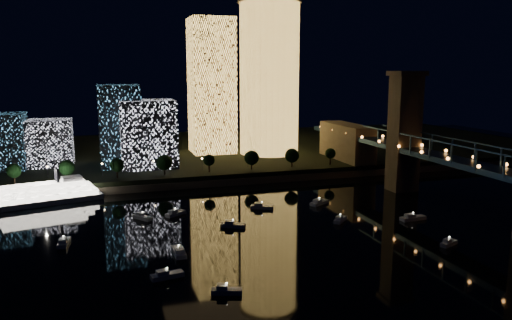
% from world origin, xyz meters
% --- Properties ---
extents(ground, '(520.00, 520.00, 0.00)m').
position_xyz_m(ground, '(0.00, 0.00, 0.00)').
color(ground, black).
rests_on(ground, ground).
extents(far_bank, '(420.00, 160.00, 5.00)m').
position_xyz_m(far_bank, '(0.00, 160.00, 2.50)').
color(far_bank, black).
rests_on(far_bank, ground).
extents(seawall, '(420.00, 6.00, 3.00)m').
position_xyz_m(seawall, '(0.00, 82.00, 1.50)').
color(seawall, '#6B5E4C').
rests_on(seawall, ground).
extents(tower_cylindrical, '(34.00, 34.00, 82.29)m').
position_xyz_m(tower_cylindrical, '(33.00, 130.12, 46.27)').
color(tower_cylindrical, '#FFBD51').
rests_on(tower_cylindrical, far_bank).
extents(tower_rectangular, '(22.99, 22.99, 73.16)m').
position_xyz_m(tower_rectangular, '(3.86, 143.05, 41.58)').
color(tower_rectangular, '#FFBD51').
rests_on(tower_rectangular, far_bank).
extents(midrise_blocks, '(85.83, 38.97, 38.52)m').
position_xyz_m(midrise_blocks, '(-57.71, 118.39, 20.61)').
color(midrise_blocks, silver).
rests_on(midrise_blocks, far_bank).
extents(truss_bridge, '(13.00, 266.00, 50.00)m').
position_xyz_m(truss_bridge, '(65.00, 3.72, 16.25)').
color(truss_bridge, '#162B48').
rests_on(truss_bridge, ground).
extents(riverboat, '(46.61, 20.07, 13.80)m').
position_xyz_m(riverboat, '(-79.91, 71.24, 3.54)').
color(riverboat, silver).
rests_on(riverboat, ground).
extents(motorboats, '(118.41, 71.45, 2.78)m').
position_xyz_m(motorboats, '(-11.90, 16.76, 0.81)').
color(motorboats, silver).
rests_on(motorboats, ground).
extents(esplanade_trees, '(165.78, 6.89, 8.94)m').
position_xyz_m(esplanade_trees, '(-31.52, 88.00, 10.47)').
color(esplanade_trees, black).
rests_on(esplanade_trees, far_bank).
extents(street_lamps, '(132.70, 0.70, 5.65)m').
position_xyz_m(street_lamps, '(-34.00, 94.00, 9.02)').
color(street_lamps, black).
rests_on(street_lamps, far_bank).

